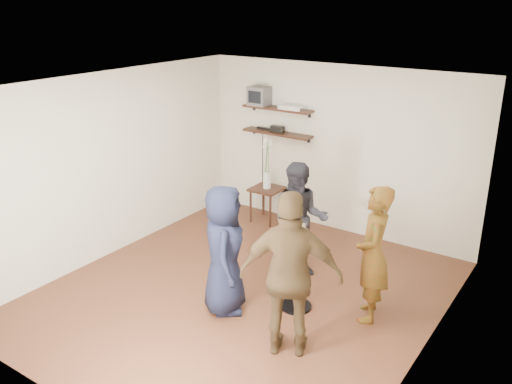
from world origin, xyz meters
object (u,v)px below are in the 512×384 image
drinks_table (297,265)px  person_dark (299,220)px  radio (277,129)px  person_navy (224,250)px  person_plaid (373,254)px  dvd_deck (292,107)px  side_table (267,193)px  crt_monitor (260,96)px  person_brown (291,275)px

drinks_table → person_dark: (-0.41, 0.75, 0.21)m
radio → person_navy: bearing=-69.6°
person_plaid → dvd_deck: bearing=-152.5°
drinks_table → person_dark: bearing=118.5°
radio → side_table: bearing=-98.7°
drinks_table → crt_monitor: bearing=132.1°
side_table → crt_monitor: bearing=142.1°
crt_monitor → person_dark: bearing=-42.8°
drinks_table → person_dark: person_dark is taller
person_plaid → person_navy: 1.69m
crt_monitor → person_navy: bearing=-63.7°
dvd_deck → person_plaid: bearing=-41.3°
person_dark → person_brown: bearing=-91.6°
person_dark → crt_monitor: bearing=108.7°
dvd_deck → drinks_table: (1.45, -2.28, -1.33)m
crt_monitor → side_table: crt_monitor is taller
drinks_table → person_plaid: (0.79, 0.31, 0.23)m
person_dark → person_plaid: bearing=-48.6°
drinks_table → person_brown: bearing=-64.7°
crt_monitor → dvd_deck: bearing=0.0°
side_table → person_brown: 3.55m
radio → person_plaid: size_ratio=0.14×
person_dark → person_brown: person_brown is taller
person_navy → person_brown: bearing=-140.3°
radio → drinks_table: radio is taller
person_dark → person_navy: bearing=-131.3°
dvd_deck → person_dark: size_ratio=0.26×
side_table → person_dark: size_ratio=0.37×
crt_monitor → drinks_table: bearing=-47.9°
side_table → person_dark: bearing=-43.8°
crt_monitor → side_table: bearing=-37.9°
person_navy → person_plaid: bearing=-97.3°
dvd_deck → radio: dvd_deck is taller
crt_monitor → person_brown: (2.43, -3.05, -1.12)m
radio → person_brown: (2.09, -3.05, -0.62)m
side_table → person_brown: person_brown is taller
crt_monitor → radio: crt_monitor is taller
dvd_deck → person_brown: bearing=-59.2°
drinks_table → person_brown: person_brown is taller
crt_monitor → dvd_deck: size_ratio=0.80×
radio → drinks_table: (1.72, -2.28, -0.95)m
side_table → drinks_table: 2.70m
side_table → dvd_deck: bearing=37.3°
radio → person_dark: (1.32, -1.53, -0.74)m
side_table → person_brown: size_ratio=0.32×
person_dark → person_brown: 1.71m
dvd_deck → person_navy: size_ratio=0.26×
person_dark → person_navy: (-0.28, -1.25, 0.00)m
person_navy → person_dark: bearing=-48.7°
crt_monitor → person_navy: (1.37, -2.78, -1.24)m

